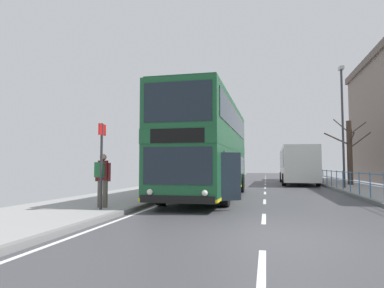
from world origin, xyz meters
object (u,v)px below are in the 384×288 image
at_px(pedestrian_with_backpack, 102,176).
at_px(background_bus_far_lane, 297,164).
at_px(bus_stop_sign_near, 101,156).
at_px(double_decker_bus_main, 209,148).
at_px(street_lamp_far_side, 343,117).
at_px(bare_tree_far_00, 349,151).

bearing_deg(pedestrian_with_backpack, background_bus_far_lane, 68.39).
xyz_separation_m(background_bus_far_lane, bus_stop_sign_near, (-7.69, -20.30, 0.14)).
distance_m(double_decker_bus_main, pedestrian_with_backpack, 6.36).
distance_m(pedestrian_with_backpack, street_lamp_far_side, 16.85).
height_order(double_decker_bus_main, bare_tree_far_00, bare_tree_far_00).
relative_size(background_bus_far_lane, bus_stop_sign_near, 3.83).
relative_size(double_decker_bus_main, bus_stop_sign_near, 4.22).
relative_size(double_decker_bus_main, street_lamp_far_side, 1.47).
bearing_deg(pedestrian_with_backpack, bus_stop_sign_near, -67.81).
xyz_separation_m(background_bus_far_lane, street_lamp_far_side, (2.28, -6.88, 2.99)).
distance_m(background_bus_far_lane, street_lamp_far_side, 7.85).
relative_size(pedestrian_with_backpack, street_lamp_far_side, 0.23).
height_order(bus_stop_sign_near, bare_tree_far_00, bare_tree_far_00).
bearing_deg(pedestrian_with_backpack, double_decker_bus_main, 65.33).
height_order(pedestrian_with_backpack, street_lamp_far_side, street_lamp_far_side).
distance_m(bus_stop_sign_near, street_lamp_far_side, 16.96).
bearing_deg(double_decker_bus_main, bus_stop_sign_near, -111.70).
relative_size(bus_stop_sign_near, street_lamp_far_side, 0.35).
distance_m(pedestrian_with_backpack, bus_stop_sign_near, 0.79).
bearing_deg(bus_stop_sign_near, background_bus_far_lane, 69.24).
height_order(pedestrian_with_backpack, bare_tree_far_00, bare_tree_far_00).
bearing_deg(bare_tree_far_00, street_lamp_far_side, -107.36).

